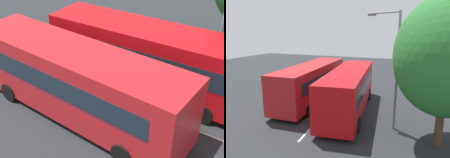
{
  "view_description": "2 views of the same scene",
  "coord_description": "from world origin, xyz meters",
  "views": [
    {
      "loc": [
        -7.87,
        9.56,
        8.88
      ],
      "look_at": [
        -0.48,
        0.79,
        1.65
      ],
      "focal_mm": 48.82,
      "sensor_mm": 36.0,
      "label": 1
    },
    {
      "loc": [
        -16.15,
        -6.85,
        6.31
      ],
      "look_at": [
        1.38,
        -0.04,
        2.01
      ],
      "focal_mm": 34.62,
      "sensor_mm": 36.0,
      "label": 2
    }
  ],
  "objects": [
    {
      "name": "pedestrian",
      "position": [
        7.61,
        -1.2,
        1.0
      ],
      "size": [
        0.4,
        0.4,
        1.7
      ],
      "rotation": [
        0.0,
        0.0,
        3.44
      ],
      "color": "#232833",
      "rests_on": "ground"
    },
    {
      "name": "depot_tree",
      "position": [
        -3.87,
        -8.06,
        4.97
      ],
      "size": [
        6.02,
        5.41,
        8.14
      ],
      "color": "#4C3823",
      "rests_on": "ground"
    },
    {
      "name": "bus_far_left",
      "position": [
        -0.65,
        -1.78,
        1.81
      ],
      "size": [
        10.79,
        3.9,
        3.31
      ],
      "rotation": [
        0.0,
        0.0,
        0.13
      ],
      "color": "#B70C11",
      "rests_on": "ground"
    },
    {
      "name": "ground_plane",
      "position": [
        0.0,
        0.0,
        0.0
      ],
      "size": [
        65.34,
        65.34,
        0.0
      ],
      "primitive_type": "plane",
      "color": "#232628"
    },
    {
      "name": "street_lamp",
      "position": [
        -2.6,
        -5.29,
        4.3
      ],
      "size": [
        1.21,
        2.25,
        7.44
      ],
      "rotation": [
        0.0,
        0.0,
        1.11
      ],
      "color": "gray",
      "rests_on": "ground"
    },
    {
      "name": "lane_stripe_outer_left",
      "position": [
        0.0,
        0.0,
        0.0
      ],
      "size": [
        12.87,
        1.33,
        0.01
      ],
      "primitive_type": "cube",
      "rotation": [
        0.0,
        0.0,
        0.09
      ],
      "color": "silver",
      "rests_on": "ground"
    },
    {
      "name": "bus_center_left",
      "position": [
        0.49,
        2.09,
        1.81
      ],
      "size": [
        10.68,
        3.1,
        3.31
      ],
      "rotation": [
        0.0,
        0.0,
        0.05
      ],
      "color": "#AD191E",
      "rests_on": "ground"
    }
  ]
}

